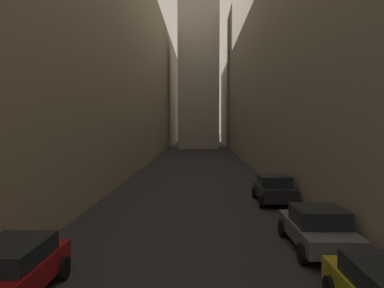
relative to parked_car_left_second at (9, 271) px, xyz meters
name	(u,v)px	position (x,y,z in m)	size (l,w,h in m)	color
ground_plane	(198,162)	(4.40, 35.71, -0.77)	(264.00, 264.00, 0.00)	#232326
building_block_left	(90,73)	(-8.66, 37.71, 9.82)	(15.12, 108.00, 21.17)	gray
building_block_right	(309,59)	(17.76, 37.71, 11.47)	(15.72, 108.00, 24.48)	gray
parked_car_left_second	(9,271)	(0.00, 0.00, 0.00)	(1.89, 4.22, 1.44)	maroon
parked_car_right_third	(318,228)	(8.80, 4.16, 0.00)	(2.03, 4.37, 1.49)	#4C4C51
parked_car_right_far	(274,188)	(8.80, 12.17, 0.04)	(1.99, 4.09, 1.56)	black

